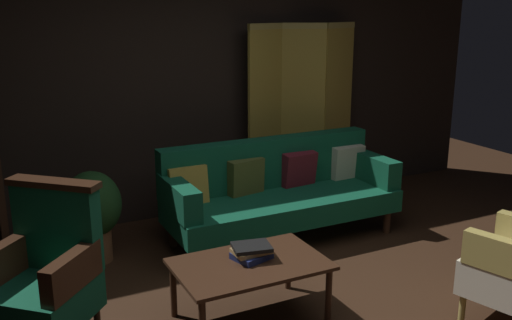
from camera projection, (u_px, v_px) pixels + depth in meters
name	position (u px, v px, depth m)	size (l,w,h in m)	color
back_wall	(180.00, 76.00, 5.57)	(7.20, 0.10, 2.80)	black
folding_screen	(302.00, 112.00, 5.99)	(1.30, 0.24, 1.90)	#B29338
velvet_couch	(278.00, 188.00, 5.20)	(2.12, 0.78, 0.88)	#382114
coffee_table	(250.00, 269.00, 3.79)	(1.00, 0.64, 0.42)	#382114
armchair_wing_left	(45.00, 274.00, 3.46)	(0.82, 0.82, 1.04)	#382114
potted_plant	(92.00, 210.00, 4.67)	(0.48, 0.48, 0.77)	brown
book_navy_cloth	(252.00, 256.00, 3.83)	(0.23, 0.20, 0.04)	navy
book_tan_leather	(252.00, 251.00, 3.83)	(0.25, 0.17, 0.03)	#9E7A47
book_black_cloth	(252.00, 247.00, 3.82)	(0.25, 0.20, 0.03)	black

